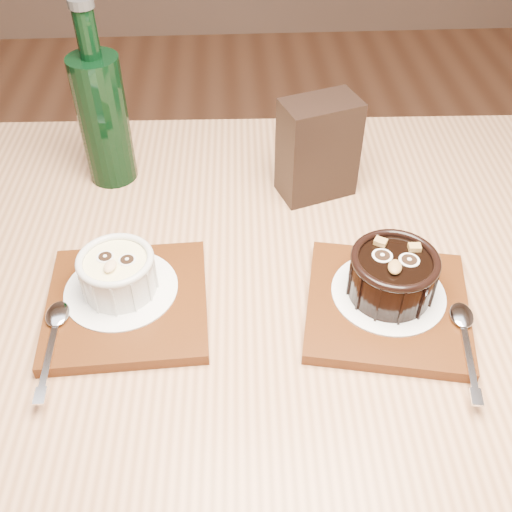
{
  "coord_description": "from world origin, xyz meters",
  "views": [
    {
      "loc": [
        0.12,
        -0.51,
        1.27
      ],
      "look_at": [
        0.14,
        -0.04,
        0.81
      ],
      "focal_mm": 42.0,
      "sensor_mm": 36.0,
      "label": 1
    }
  ],
  "objects_px": {
    "ramekin_dark": "(393,273)",
    "green_bottle": "(103,115)",
    "condiment_stand": "(318,149)",
    "tray_left": "(128,303)",
    "tray_right": "(387,306)",
    "table": "(262,342)",
    "ramekin_white": "(117,272)"
  },
  "relations": [
    {
      "from": "ramekin_dark",
      "to": "green_bottle",
      "type": "xyz_separation_m",
      "value": [
        -0.35,
        0.27,
        0.05
      ]
    },
    {
      "from": "condiment_stand",
      "to": "green_bottle",
      "type": "xyz_separation_m",
      "value": [
        -0.29,
        0.05,
        0.03
      ]
    },
    {
      "from": "ramekin_dark",
      "to": "condiment_stand",
      "type": "bearing_deg",
      "value": 121.56
    },
    {
      "from": "tray_left",
      "to": "condiment_stand",
      "type": "bearing_deg",
      "value": 41.1
    },
    {
      "from": "tray_right",
      "to": "green_bottle",
      "type": "xyz_separation_m",
      "value": [
        -0.34,
        0.28,
        0.09
      ]
    },
    {
      "from": "tray_left",
      "to": "table",
      "type": "bearing_deg",
      "value": 5.06
    },
    {
      "from": "tray_left",
      "to": "green_bottle",
      "type": "height_order",
      "value": "green_bottle"
    },
    {
      "from": "ramekin_dark",
      "to": "table",
      "type": "bearing_deg",
      "value": -171.34
    },
    {
      "from": "tray_right",
      "to": "ramekin_dark",
      "type": "xyz_separation_m",
      "value": [
        0.0,
        0.01,
        0.04
      ]
    },
    {
      "from": "tray_left",
      "to": "tray_right",
      "type": "xyz_separation_m",
      "value": [
        0.3,
        -0.02,
        0.0
      ]
    },
    {
      "from": "table",
      "to": "tray_left",
      "type": "height_order",
      "value": "tray_left"
    },
    {
      "from": "ramekin_white",
      "to": "tray_right",
      "type": "distance_m",
      "value": 0.31
    },
    {
      "from": "tray_left",
      "to": "condiment_stand",
      "type": "height_order",
      "value": "condiment_stand"
    },
    {
      "from": "tray_right",
      "to": "ramekin_dark",
      "type": "height_order",
      "value": "ramekin_dark"
    },
    {
      "from": "ramekin_white",
      "to": "ramekin_dark",
      "type": "relative_size",
      "value": 0.88
    },
    {
      "from": "tray_right",
      "to": "condiment_stand",
      "type": "height_order",
      "value": "condiment_stand"
    },
    {
      "from": "tray_left",
      "to": "green_bottle",
      "type": "distance_m",
      "value": 0.28
    },
    {
      "from": "tray_right",
      "to": "ramekin_white",
      "type": "bearing_deg",
      "value": 173.43
    },
    {
      "from": "tray_right",
      "to": "condiment_stand",
      "type": "bearing_deg",
      "value": 103.03
    },
    {
      "from": "ramekin_white",
      "to": "tray_right",
      "type": "height_order",
      "value": "ramekin_white"
    },
    {
      "from": "tray_left",
      "to": "green_bottle",
      "type": "bearing_deg",
      "value": 100.05
    },
    {
      "from": "ramekin_white",
      "to": "tray_right",
      "type": "relative_size",
      "value": 0.48
    },
    {
      "from": "tray_left",
      "to": "tray_right",
      "type": "bearing_deg",
      "value": -3.83
    },
    {
      "from": "green_bottle",
      "to": "tray_left",
      "type": "bearing_deg",
      "value": -79.95
    },
    {
      "from": "ramekin_white",
      "to": "condiment_stand",
      "type": "relative_size",
      "value": 0.62
    },
    {
      "from": "tray_left",
      "to": "condiment_stand",
      "type": "xyz_separation_m",
      "value": [
        0.24,
        0.21,
        0.06
      ]
    },
    {
      "from": "ramekin_white",
      "to": "condiment_stand",
      "type": "distance_m",
      "value": 0.32
    },
    {
      "from": "condiment_stand",
      "to": "green_bottle",
      "type": "bearing_deg",
      "value": 169.68
    },
    {
      "from": "tray_right",
      "to": "tray_left",
      "type": "bearing_deg",
      "value": 176.17
    },
    {
      "from": "tray_left",
      "to": "ramekin_dark",
      "type": "bearing_deg",
      "value": -1.43
    },
    {
      "from": "table",
      "to": "tray_left",
      "type": "distance_m",
      "value": 0.18
    },
    {
      "from": "tray_left",
      "to": "ramekin_white",
      "type": "relative_size",
      "value": 2.08
    }
  ]
}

